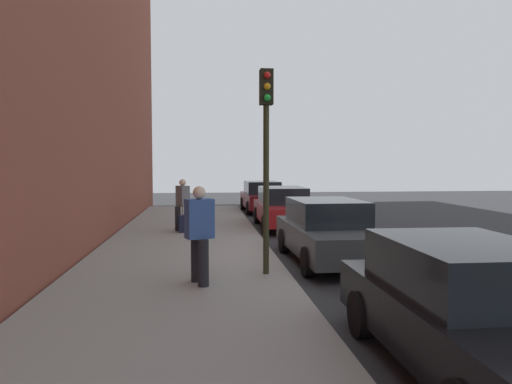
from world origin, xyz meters
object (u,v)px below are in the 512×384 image
Objects in this scene: parked_car_maroon at (262,197)px; traffic_light_pole at (266,136)px; parked_car_red at (283,207)px; parked_car_charcoal at (328,231)px; pedestrian_grey_coat at (183,203)px; parked_car_black at (471,310)px; pedestrian_blue_coat at (200,232)px; rolling_suitcase at (183,223)px.

traffic_light_pole is (13.99, -1.62, 2.20)m from parked_car_maroon.
parked_car_charcoal is at bearing 0.55° from parked_car_red.
pedestrian_grey_coat is at bearing -163.48° from traffic_light_pole.
parked_car_black is at bearing 18.15° from pedestrian_grey_coat.
pedestrian_blue_coat is (-3.94, -3.06, 0.37)m from parked_car_black.
parked_car_maroon is 1.05× the size of traffic_light_pole.
parked_car_maroon and parked_car_black have the same top height.
parked_car_charcoal is at bearing 0.59° from parked_car_maroon.
parked_car_black reaches higher than rolling_suitcase.
pedestrian_blue_coat is at bearing -19.02° from parked_car_red.
traffic_light_pole is at bearing 117.22° from pedestrian_blue_coat.
pedestrian_blue_coat is 2.37m from traffic_light_pole.
parked_car_red is 1.04× the size of parked_car_charcoal.
rolling_suitcase is at bearing 0.77° from pedestrian_grey_coat.
pedestrian_grey_coat reaches higher than parked_car_black.
parked_car_black is 11.46m from rolling_suitcase.
parked_car_maroon is at bearing -179.41° from parked_car_charcoal.
pedestrian_grey_coat is 7.19m from traffic_light_pole.
parked_car_red is at bearing -179.81° from parked_car_black.
pedestrian_blue_coat is (2.43, -3.08, 0.37)m from parked_car_charcoal.
pedestrian_blue_coat is at bearing -11.39° from parked_car_maroon.
parked_car_red reaches higher than rolling_suitcase.
pedestrian_grey_coat is (-11.28, -3.70, 0.31)m from parked_car_black.
parked_car_red is at bearing -179.45° from parked_car_charcoal.
parked_car_maroon is 8.17m from pedestrian_grey_coat.
parked_car_maroon is 18.62m from parked_car_black.
parked_car_black is at bearing -0.17° from parked_car_charcoal.
parked_car_maroon is 5.91m from parked_car_red.
parked_car_maroon is at bearing 153.94° from pedestrian_grey_coat.
pedestrian_blue_coat is (14.68, -2.96, 0.37)m from parked_car_maroon.
traffic_light_pole is at bearing -45.06° from parked_car_charcoal.
parked_car_charcoal is 1.02× the size of parked_car_black.
parked_car_charcoal is at bearing 128.23° from pedestrian_blue_coat.
parked_car_red is 3.94m from pedestrian_grey_coat.
traffic_light_pole is (8.08, -1.68, 2.20)m from parked_car_red.
traffic_light_pole is (-4.63, -1.72, 2.20)m from parked_car_black.
parked_car_red is 12.70m from parked_car_black.
parked_car_maroon is at bearing 173.41° from traffic_light_pole.
pedestrian_blue_coat reaches higher than parked_car_maroon.
parked_car_red and parked_car_black have the same top height.
pedestrian_blue_coat is 1.98× the size of rolling_suitcase.
rolling_suitcase is at bearing -161.21° from parked_car_black.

